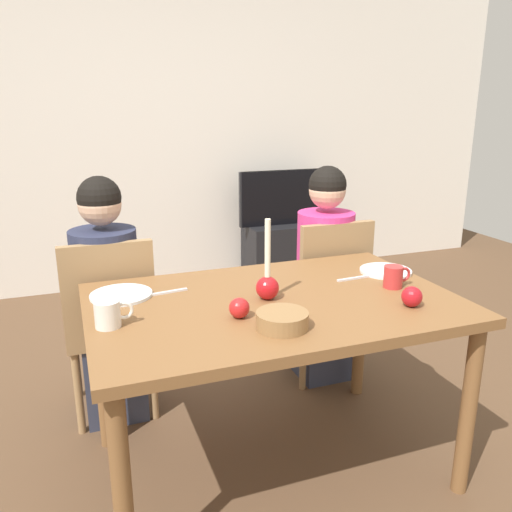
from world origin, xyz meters
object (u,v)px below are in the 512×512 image
apple_by_left_plate (239,308)px  candle_centerpiece (267,283)px  dining_table (274,320)px  mug_left (109,314)px  plate_left (121,295)px  chair_right (326,290)px  mug_right (394,277)px  bowl_walnuts (282,320)px  person_left_child (108,305)px  person_right_child (324,278)px  tv_stand (283,251)px  chair_left (110,319)px  tv (284,197)px  plate_right (386,271)px  apple_near_candle (412,297)px

apple_by_left_plate → candle_centerpiece: bearing=40.7°
dining_table → mug_left: (-0.62, -0.04, 0.13)m
dining_table → plate_left: (-0.55, 0.24, 0.09)m
chair_right → mug_right: chair_right is taller
candle_centerpiece → apple_by_left_plate: 0.21m
dining_table → bowl_walnuts: 0.29m
mug_left → bowl_walnuts: 0.58m
dining_table → candle_centerpiece: (-0.02, 0.02, 0.15)m
person_left_child → person_right_child: (1.13, 0.00, 0.00)m
tv_stand → chair_left: bearing=-133.4°
plate_left → candle_centerpiece: bearing=-23.1°
tv → bowl_walnuts: tv is taller
candle_centerpiece → bowl_walnuts: candle_centerpiece is taller
person_left_child → bowl_walnuts: person_left_child is taller
mug_left → apple_by_left_plate: size_ratio=1.78×
candle_centerpiece → plate_right: candle_centerpiece is taller
dining_table → tv_stand: 2.55m
person_left_child → dining_table: bearing=-48.0°
chair_left → candle_centerpiece: size_ratio=2.86×
bowl_walnuts → apple_near_candle: size_ratio=2.29×
chair_right → person_left_child: size_ratio=0.77×
apple_by_left_plate → chair_right: bearing=44.8°
mug_right → apple_near_candle: bearing=-106.8°
tv_stand → bowl_walnuts: (-1.10, -2.55, 0.54)m
person_right_child → mug_right: (-0.04, -0.68, 0.23)m
bowl_walnuts → apple_near_candle: bearing=1.6°
candle_centerpiece → mug_right: candle_centerpiece is taller
apple_near_candle → plate_right: bearing=69.3°
tv → mug_left: size_ratio=6.08×
tv → person_right_child: bearing=-105.8°
plate_right → apple_near_candle: (-0.14, -0.38, 0.03)m
chair_left → tv: tv is taller
mug_left → plate_right: bearing=8.7°
dining_table → plate_right: size_ratio=6.13×
dining_table → mug_left: mug_left is taller
person_left_child → apple_by_left_plate: 0.88m
mug_left → apple_near_candle: (1.07, -0.20, -0.01)m
person_left_child → tv_stand: size_ratio=1.83×
person_right_child → tv_stand: 1.76m
chair_right → tv_stand: 1.78m
tv → candle_centerpiece: 2.51m
candle_centerpiece → apple_by_left_plate: candle_centerpiece is taller
plate_right → mug_left: 1.23m
plate_right → bowl_walnuts: bowl_walnuts is taller
tv_stand → mug_left: mug_left is taller
plate_left → apple_near_candle: (1.00, -0.48, 0.03)m
chair_left → mug_left: size_ratio=6.92×
chair_left → plate_left: size_ratio=3.75×
person_right_child → dining_table: bearing=-130.8°
apple_near_candle → apple_by_left_plate: (-0.63, 0.12, -0.00)m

